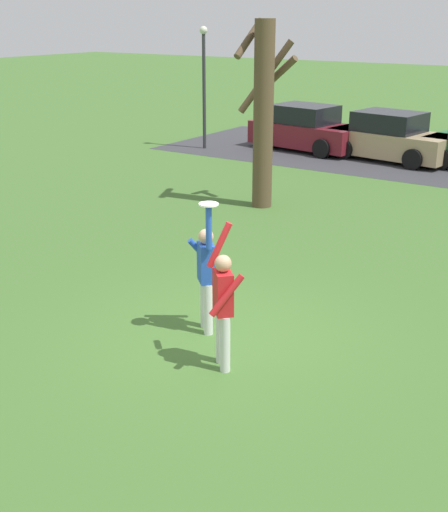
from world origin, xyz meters
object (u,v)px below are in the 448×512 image
(parked_car_maroon, at_px, (306,129))
(bare_tree_tall, at_px, (264,111))
(person_defender, at_px, (223,302))
(frisbee_disc, at_px, (209,204))
(person_catcher, at_px, (206,271))
(parked_car_tan, at_px, (391,138))
(lamppost_by_lot, at_px, (204,76))

(parked_car_maroon, relative_size, bare_tree_tall, 0.95)
(person_defender, bearing_deg, frisbee_disc, 0.00)
(bare_tree_tall, bearing_deg, frisbee_disc, -65.44)
(person_catcher, distance_m, parked_car_tan, 14.40)
(person_catcher, xyz_separation_m, lamppost_by_lot, (-8.78, 12.44, 1.60))
(person_catcher, bearing_deg, bare_tree_tall, 157.86)
(bare_tree_tall, distance_m, lamppost_by_lot, 8.08)
(person_catcher, height_order, lamppost_by_lot, lamppost_by_lot)
(frisbee_disc, bearing_deg, bare_tree_tall, 114.56)
(person_defender, height_order, bare_tree_tall, bare_tree_tall)
(person_defender, xyz_separation_m, parked_car_maroon, (-6.41, 15.08, -0.25))
(parked_car_maroon, distance_m, bare_tree_tall, 8.08)
(lamppost_by_lot, bearing_deg, parked_car_tan, 15.36)
(parked_car_tan, distance_m, bare_tree_tall, 7.63)
(frisbee_disc, height_order, parked_car_tan, frisbee_disc)
(person_catcher, relative_size, person_defender, 1.02)
(person_catcher, xyz_separation_m, person_defender, (0.85, -0.82, -0.00))
(person_defender, bearing_deg, person_catcher, 0.00)
(parked_car_tan, relative_size, lamppost_by_lot, 1.01)
(parked_car_maroon, height_order, lamppost_by_lot, lamppost_by_lot)
(person_defender, bearing_deg, parked_car_maroon, -23.02)
(parked_car_tan, height_order, lamppost_by_lot, lamppost_by_lot)
(parked_car_maroon, distance_m, lamppost_by_lot, 4.14)
(parked_car_maroon, bearing_deg, bare_tree_tall, -62.56)
(person_catcher, relative_size, parked_car_tan, 0.48)
(person_catcher, xyz_separation_m, parked_car_tan, (-2.37, 14.20, -0.25))
(frisbee_disc, xyz_separation_m, parked_car_tan, (-2.54, 14.35, -1.37))
(person_defender, height_order, parked_car_maroon, person_defender)
(frisbee_disc, xyz_separation_m, parked_car_maroon, (-5.73, 14.42, -1.37))
(parked_car_maroon, height_order, bare_tree_tall, bare_tree_tall)
(frisbee_disc, bearing_deg, lamppost_by_lot, 125.37)
(bare_tree_tall, bearing_deg, parked_car_tan, 85.09)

